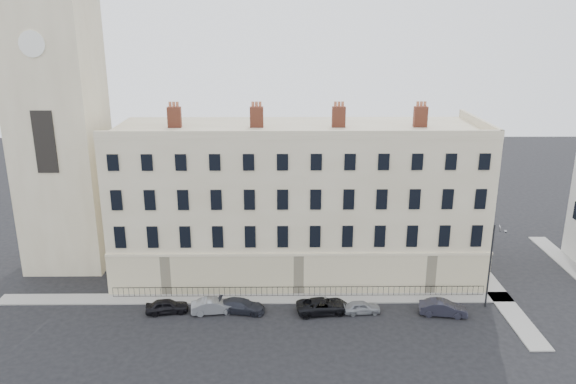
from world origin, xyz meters
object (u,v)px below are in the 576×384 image
Objects in this scene: car_b at (214,306)px; car_e at (362,307)px; car_c at (241,306)px; car_d at (323,306)px; car_f at (443,308)px; car_a at (167,306)px; streetlamp at (491,262)px.

car_e is (13.18, -0.17, -0.10)m from car_b.
car_e is at bearing -81.96° from car_c.
car_f is at bearing -100.39° from car_d.
car_b is at bearing 84.20° from car_e.
car_a is 6.61m from car_c.
car_c is at bearing 83.59° from car_e.
car_c is 10.75m from car_e.
car_c is at bearing -95.97° from car_b.
car_a is 13.92m from car_d.
car_b is 9.74m from car_d.
car_d is 15.45m from streetlamp.
car_b is at bearing -99.90° from car_a.
car_a is 4.18m from car_b.
car_a reaches higher than car_e.
car_b is at bearing 82.28° from car_d.
car_d is at bearing 95.70° from car_f.
car_e is at bearing -155.87° from streetlamp.
car_d is 1.15× the size of car_f.
car_d is at bearing -99.54° from car_a.
streetlamp reaches higher than car_c.
car_e is 0.42× the size of streetlamp.
car_e is at bearing -99.36° from car_d.
car_f reaches higher than car_b.
car_b is 0.85× the size of car_d.
car_c is 22.60m from streetlamp.
car_a reaches higher than car_c.
car_a is at bearing -159.09° from streetlamp.
car_f is (10.61, -0.56, 0.02)m from car_d.
car_a is 0.93× the size of car_b.
car_d is 10.62m from car_f.
car_c is at bearing -98.87° from car_a.
car_e is (17.36, -0.24, -0.07)m from car_a.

